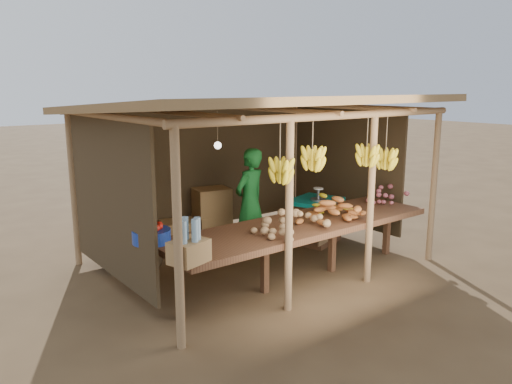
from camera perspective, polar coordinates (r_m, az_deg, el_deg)
ground at (r=7.43m, az=-0.00°, el=-7.95°), size 60.00×60.00×0.00m
stall_structure at (r=6.98m, az=0.34°, el=6.90°), size 4.70×3.50×2.43m
counter at (r=6.51m, az=5.14°, el=-4.06°), size 3.90×1.05×0.80m
potato_heap at (r=6.04m, az=4.93°, el=-2.94°), size 1.02×0.68×0.37m
sweet_potato_heap at (r=6.60m, az=8.97°, el=-1.78°), size 1.12×0.92×0.36m
onion_heap at (r=7.84m, az=15.39°, el=0.12°), size 0.89×0.70×0.36m
banana_pile at (r=6.94m, az=8.13°, el=-1.11°), size 0.65×0.44×0.35m
tomato_basin at (r=5.78m, az=-11.86°, el=-4.78°), size 0.43×0.43×0.23m
bottle_box at (r=5.04m, az=-7.70°, el=-6.10°), size 0.43×0.38×0.46m
vendor at (r=7.57m, az=-0.70°, el=-1.12°), size 0.68×0.54×1.63m
tarp_crate at (r=8.27m, az=6.79°, el=-3.11°), size 0.97×0.90×0.95m
carton_stack at (r=8.15m, az=-6.25°, el=-3.31°), size 1.24×0.54×0.89m
burlap_sacks at (r=7.26m, az=-13.49°, el=-6.67°), size 0.82×0.43×0.58m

